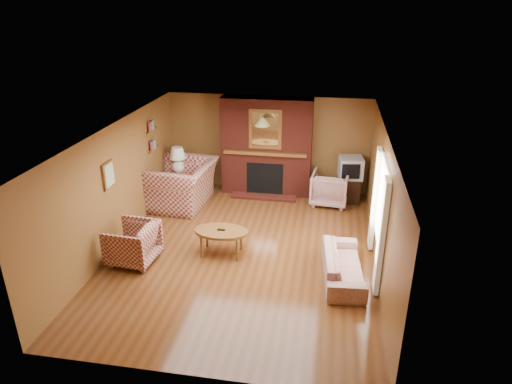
% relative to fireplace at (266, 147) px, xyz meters
% --- Properties ---
extents(floor, '(6.50, 6.50, 0.00)m').
position_rel_fireplace_xyz_m(floor, '(0.00, -2.98, -1.18)').
color(floor, '#4E2A10').
rests_on(floor, ground).
extents(ceiling, '(6.50, 6.50, 0.00)m').
position_rel_fireplace_xyz_m(ceiling, '(0.00, -2.98, 1.22)').
color(ceiling, silver).
rests_on(ceiling, wall_back).
extents(wall_back, '(6.50, 0.00, 6.50)m').
position_rel_fireplace_xyz_m(wall_back, '(0.00, 0.27, 0.02)').
color(wall_back, brown).
rests_on(wall_back, floor).
extents(wall_front, '(6.50, 0.00, 6.50)m').
position_rel_fireplace_xyz_m(wall_front, '(0.00, -6.23, 0.02)').
color(wall_front, brown).
rests_on(wall_front, floor).
extents(wall_left, '(0.00, 6.50, 6.50)m').
position_rel_fireplace_xyz_m(wall_left, '(-2.50, -2.98, 0.02)').
color(wall_left, brown).
rests_on(wall_left, floor).
extents(wall_right, '(0.00, 6.50, 6.50)m').
position_rel_fireplace_xyz_m(wall_right, '(2.50, -2.98, 0.02)').
color(wall_right, brown).
rests_on(wall_right, floor).
extents(fireplace, '(2.20, 0.82, 2.40)m').
position_rel_fireplace_xyz_m(fireplace, '(0.00, 0.00, 0.00)').
color(fireplace, '#581C13').
rests_on(fireplace, floor).
extents(window_right, '(0.10, 1.85, 2.00)m').
position_rel_fireplace_xyz_m(window_right, '(2.45, -3.18, -0.06)').
color(window_right, beige).
rests_on(window_right, wall_right).
extents(bookshelf, '(0.09, 0.55, 0.71)m').
position_rel_fireplace_xyz_m(bookshelf, '(-2.44, -1.08, 0.48)').
color(bookshelf, brown).
rests_on(bookshelf, wall_left).
extents(botanical_print, '(0.05, 0.40, 0.50)m').
position_rel_fireplace_xyz_m(botanical_print, '(-2.47, -3.28, 0.37)').
color(botanical_print, brown).
rests_on(botanical_print, wall_left).
extents(pendant_light, '(0.36, 0.36, 0.48)m').
position_rel_fireplace_xyz_m(pendant_light, '(0.00, -0.68, 0.82)').
color(pendant_light, black).
rests_on(pendant_light, ceiling).
extents(plaid_loveseat, '(1.50, 1.69, 1.04)m').
position_rel_fireplace_xyz_m(plaid_loveseat, '(-1.85, -1.07, -0.66)').
color(plaid_loveseat, maroon).
rests_on(plaid_loveseat, floor).
extents(plaid_armchair, '(0.91, 0.89, 0.77)m').
position_rel_fireplace_xyz_m(plaid_armchair, '(-1.95, -3.69, -0.80)').
color(plaid_armchair, maroon).
rests_on(plaid_armchair, floor).
extents(floral_sofa, '(0.79, 1.73, 0.49)m').
position_rel_fireplace_xyz_m(floral_sofa, '(1.90, -3.56, -0.94)').
color(floral_sofa, '#B5A58C').
rests_on(floral_sofa, floor).
extents(floral_armchair, '(0.93, 0.95, 0.79)m').
position_rel_fireplace_xyz_m(floral_armchair, '(1.60, -0.44, -0.79)').
color(floral_armchair, '#B5A58C').
rests_on(floral_armchair, floor).
extents(coffee_table, '(1.03, 0.64, 0.53)m').
position_rel_fireplace_xyz_m(coffee_table, '(-0.39, -3.14, -0.73)').
color(coffee_table, brown).
rests_on(coffee_table, floor).
extents(side_table, '(0.44, 0.44, 0.59)m').
position_rel_fireplace_xyz_m(side_table, '(-2.10, -0.53, -0.89)').
color(side_table, brown).
rests_on(side_table, floor).
extents(table_lamp, '(0.39, 0.39, 0.65)m').
position_rel_fireplace_xyz_m(table_lamp, '(-2.10, -0.53, -0.23)').
color(table_lamp, silver).
rests_on(table_lamp, side_table).
extents(tv_stand, '(0.58, 0.53, 0.60)m').
position_rel_fireplace_xyz_m(tv_stand, '(2.05, -0.18, -0.88)').
color(tv_stand, black).
rests_on(tv_stand, floor).
extents(crt_tv, '(0.61, 0.60, 0.50)m').
position_rel_fireplace_xyz_m(crt_tv, '(2.05, -0.19, -0.33)').
color(crt_tv, '#A2A4A9').
rests_on(crt_tv, tv_stand).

